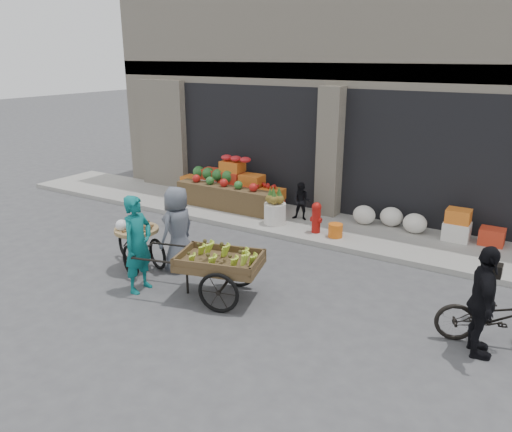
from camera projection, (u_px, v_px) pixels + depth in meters
The scene contains 15 objects.
ground at pixel (211, 294), 8.73m from camera, with size 80.00×80.00×0.00m, color #424244.
sidewalk at pixel (312, 225), 12.04m from camera, with size 18.00×2.20×0.12m, color gray.
building at pixel (376, 77), 14.20m from camera, with size 14.00×6.45×7.00m.
fruit_display at pixel (233, 185), 13.31m from camera, with size 3.10×1.12×1.24m.
pineapple_bin at pixel (275, 213), 11.91m from camera, with size 0.52×0.52×0.50m, color silver.
fire_hydrant at pixel (316, 216), 11.28m from camera, with size 0.22×0.22×0.71m.
orange_bucket at pixel (335, 230), 11.06m from camera, with size 0.32×0.32×0.30m, color orange.
right_bay_goods at pixel (431, 223), 11.11m from camera, with size 3.35×0.60×0.70m.
seated_person at pixel (301, 201), 12.13m from camera, with size 0.45×0.35×0.93m, color black.
banana_cart at pixel (217, 259), 8.39m from camera, with size 2.52×1.51×0.99m.
vendor_woman at pixel (138, 244), 8.62m from camera, with size 0.63×0.42×1.74m, color #0D6767.
tricycle_cart at pixel (137, 241), 9.60m from camera, with size 1.45×1.07×0.95m.
vendor_grey at pixel (178, 229), 9.49m from camera, with size 0.81×0.53×1.66m, color slate.
bicycle at pixel (499, 317), 7.08m from camera, with size 0.60×1.72×0.90m, color black.
cyclist at pixel (483, 302), 6.74m from camera, with size 0.94×0.39×1.61m, color black.
Camera 1 is at (4.79, -6.30, 4.00)m, focal length 35.00 mm.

